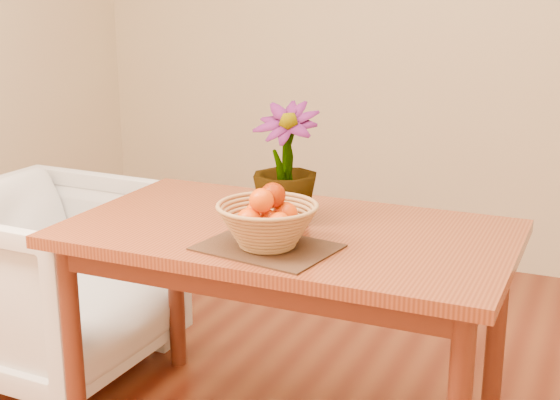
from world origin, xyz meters
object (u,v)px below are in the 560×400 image
at_px(wicker_basket, 267,227).
at_px(armchair, 52,271).
at_px(table, 288,254).
at_px(potted_plant, 285,163).

distance_m(wicker_basket, armchair, 1.18).
distance_m(table, potted_plant, 0.29).
height_order(table, potted_plant, potted_plant).
relative_size(wicker_basket, potted_plant, 0.78).
distance_m(potted_plant, armchair, 1.14).
bearing_deg(wicker_basket, table, 96.44).
bearing_deg(table, armchair, 174.61).
bearing_deg(armchair, wicker_basket, -103.72).
xyz_separation_m(wicker_basket, potted_plant, (-0.06, 0.28, 0.13)).
relative_size(wicker_basket, armchair, 0.36).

